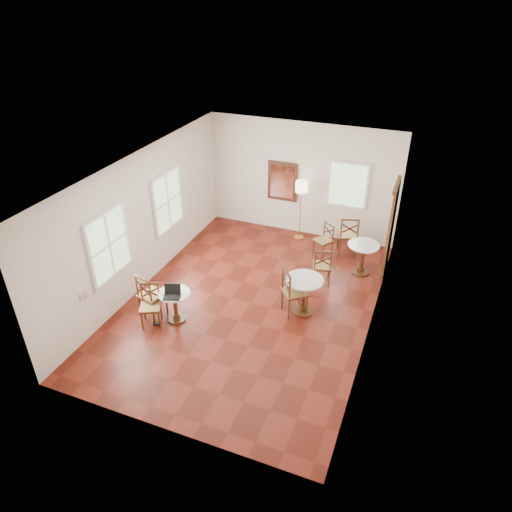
{
  "coord_description": "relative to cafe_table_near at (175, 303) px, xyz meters",
  "views": [
    {
      "loc": [
        3.06,
        -7.47,
        6.02
      ],
      "look_at": [
        0.0,
        0.3,
        1.0
      ],
      "focal_mm": 32.84,
      "sensor_mm": 36.0,
      "label": 1
    }
  ],
  "objects": [
    {
      "name": "ground",
      "position": [
        1.19,
        1.08,
        -0.42
      ],
      "size": [
        7.0,
        7.0,
        0.0
      ],
      "primitive_type": "plane",
      "color": "#621B10",
      "rests_on": "ground"
    },
    {
      "name": "room_shell",
      "position": [
        1.13,
        1.36,
        1.47
      ],
      "size": [
        5.02,
        7.02,
        3.01
      ],
      "color": "silver",
      "rests_on": "ground"
    },
    {
      "name": "cafe_table_near",
      "position": [
        0.0,
        0.0,
        0.0
      ],
      "size": [
        0.64,
        0.64,
        0.67
      ],
      "color": "#4D2A13",
      "rests_on": "ground"
    },
    {
      "name": "cafe_table_mid",
      "position": [
        2.31,
        1.19,
        0.09
      ],
      "size": [
        0.77,
        0.77,
        0.82
      ],
      "color": "#4D2A13",
      "rests_on": "ground"
    },
    {
      "name": "cafe_table_back",
      "position": [
        3.14,
        3.13,
        0.05
      ],
      "size": [
        0.72,
        0.72,
        0.76
      ],
      "color": "#4D2A13",
      "rests_on": "ground"
    },
    {
      "name": "chair_near_a",
      "position": [
        -0.53,
        -0.03,
        0.08
      ],
      "size": [
        0.56,
        0.56,
        1.01
      ],
      "rotation": [
        0.0,
        0.0,
        2.9
      ],
      "color": "#4D2A13",
      "rests_on": "ground"
    },
    {
      "name": "chair_near_b",
      "position": [
        -0.39,
        -0.27,
        0.02
      ],
      "size": [
        0.54,
        0.54,
        0.89
      ],
      "rotation": [
        0.0,
        0.0,
        0.45
      ],
      "color": "#4D2A13",
      "rests_on": "ground"
    },
    {
      "name": "chair_mid_a",
      "position": [
        2.38,
        2.38,
        0.04
      ],
      "size": [
        0.52,
        0.52,
        0.91
      ],
      "rotation": [
        0.0,
        0.0,
        3.42
      ],
      "color": "#4D2A13",
      "rests_on": "ground"
    },
    {
      "name": "chair_mid_b",
      "position": [
        2.12,
        1.11,
        0.1
      ],
      "size": [
        0.67,
        0.67,
        1.04
      ],
      "rotation": [
        0.0,
        0.0,
        2.26
      ],
      "color": "#4D2A13",
      "rests_on": "ground"
    },
    {
      "name": "chair_back_a",
      "position": [
        2.64,
        3.9,
        0.11
      ],
      "size": [
        0.61,
        0.61,
        1.06
      ],
      "rotation": [
        0.0,
        0.0,
        3.44
      ],
      "color": "#4D2A13",
      "rests_on": "ground"
    },
    {
      "name": "chair_back_b",
      "position": [
        2.12,
        3.61,
        0.0
      ],
      "size": [
        0.54,
        0.54,
        0.84
      ],
      "rotation": [
        0.0,
        0.0,
        -0.58
      ],
      "color": "#4D2A13",
      "rests_on": "ground"
    },
    {
      "name": "floor_lamp",
      "position": [
        1.3,
        4.23,
        0.94
      ],
      "size": [
        0.31,
        0.31,
        1.6
      ],
      "color": "#BF8C3F",
      "rests_on": "ground"
    },
    {
      "name": "laptop",
      "position": [
        0.03,
        -0.11,
        0.31
      ],
      "size": [
        0.39,
        0.36,
        0.23
      ],
      "rotation": [
        0.0,
        0.0,
        0.32
      ],
      "color": "black",
      "rests_on": "cafe_table_near"
    },
    {
      "name": "mouse",
      "position": [
        -0.09,
        -0.15,
        0.27
      ],
      "size": [
        0.1,
        0.07,
        0.04
      ],
      "primitive_type": "ellipsoid",
      "rotation": [
        0.0,
        0.0,
        -0.05
      ],
      "color": "black",
      "rests_on": "cafe_table_near"
    },
    {
      "name": "navy_mug",
      "position": [
        -0.12,
        0.11,
        0.3
      ],
      "size": [
        0.1,
        0.07,
        0.08
      ],
      "color": "#111838",
      "rests_on": "cafe_table_near"
    },
    {
      "name": "water_glass",
      "position": [
        -0.05,
        -0.0,
        0.31
      ],
      "size": [
        0.07,
        0.07,
        0.11
      ],
      "primitive_type": "cylinder",
      "color": "white",
      "rests_on": "cafe_table_near"
    },
    {
      "name": "power_adapter",
      "position": [
        -0.29,
        -0.3,
        -0.39
      ],
      "size": [
        0.11,
        0.07,
        0.04
      ],
      "primitive_type": "cube",
      "color": "black",
      "rests_on": "ground"
    }
  ]
}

